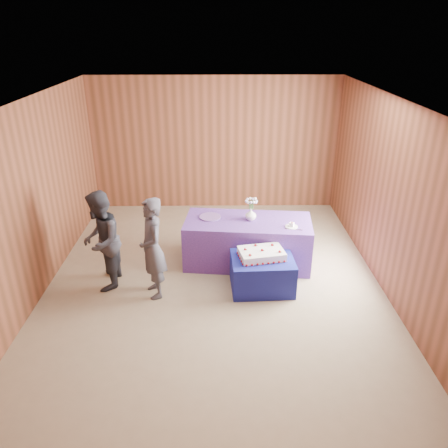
{
  "coord_description": "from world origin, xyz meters",
  "views": [
    {
      "loc": [
        0.07,
        -5.75,
        3.6
      ],
      "look_at": [
        0.15,
        0.1,
        0.9
      ],
      "focal_mm": 35.0,
      "sensor_mm": 36.0,
      "label": 1
    }
  ],
  "objects_px": {
    "cake_table": "(262,273)",
    "vase": "(251,214)",
    "sheet_cake": "(262,254)",
    "guest_left": "(152,249)",
    "serving_table": "(248,242)",
    "guest_right": "(101,241)"
  },
  "relations": [
    {
      "from": "vase",
      "to": "guest_left",
      "type": "height_order",
      "value": "guest_left"
    },
    {
      "from": "vase",
      "to": "cake_table",
      "type": "bearing_deg",
      "value": -81.31
    },
    {
      "from": "serving_table",
      "to": "guest_left",
      "type": "xyz_separation_m",
      "value": [
        -1.39,
        -0.91,
        0.37
      ]
    },
    {
      "from": "sheet_cake",
      "to": "guest_left",
      "type": "bearing_deg",
      "value": 175.12
    },
    {
      "from": "cake_table",
      "to": "serving_table",
      "type": "height_order",
      "value": "serving_table"
    },
    {
      "from": "cake_table",
      "to": "guest_right",
      "type": "distance_m",
      "value": 2.38
    },
    {
      "from": "serving_table",
      "to": "vase",
      "type": "xyz_separation_m",
      "value": [
        0.04,
        0.03,
        0.47
      ]
    },
    {
      "from": "cake_table",
      "to": "vase",
      "type": "height_order",
      "value": "vase"
    },
    {
      "from": "serving_table",
      "to": "guest_left",
      "type": "height_order",
      "value": "guest_left"
    },
    {
      "from": "guest_left",
      "to": "guest_right",
      "type": "distance_m",
      "value": 0.8
    },
    {
      "from": "vase",
      "to": "serving_table",
      "type": "bearing_deg",
      "value": -143.98
    },
    {
      "from": "vase",
      "to": "guest_left",
      "type": "bearing_deg",
      "value": -146.62
    },
    {
      "from": "serving_table",
      "to": "sheet_cake",
      "type": "distance_m",
      "value": 0.78
    },
    {
      "from": "sheet_cake",
      "to": "vase",
      "type": "bearing_deg",
      "value": 86.91
    },
    {
      "from": "cake_table",
      "to": "guest_left",
      "type": "height_order",
      "value": "guest_left"
    },
    {
      "from": "guest_right",
      "to": "guest_left",
      "type": "bearing_deg",
      "value": 71.09
    },
    {
      "from": "serving_table",
      "to": "guest_left",
      "type": "relative_size",
      "value": 1.35
    },
    {
      "from": "cake_table",
      "to": "sheet_cake",
      "type": "distance_m",
      "value": 0.31
    },
    {
      "from": "sheet_cake",
      "to": "vase",
      "type": "height_order",
      "value": "vase"
    },
    {
      "from": "cake_table",
      "to": "guest_right",
      "type": "relative_size",
      "value": 0.6
    },
    {
      "from": "cake_table",
      "to": "vase",
      "type": "xyz_separation_m",
      "value": [
        -0.12,
        0.82,
        0.59
      ]
    },
    {
      "from": "serving_table",
      "to": "guest_right",
      "type": "distance_m",
      "value": 2.3
    }
  ]
}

